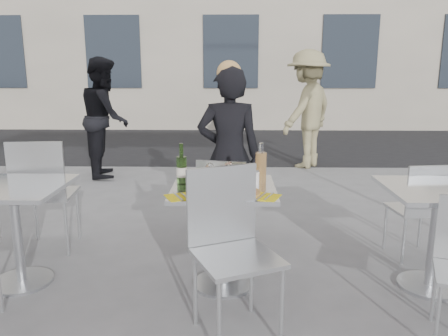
{
  "coord_description": "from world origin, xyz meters",
  "views": [
    {
      "loc": [
        0.06,
        -2.95,
        1.55
      ],
      "look_at": [
        0.0,
        0.15,
        0.85
      ],
      "focal_mm": 35.0,
      "sensor_mm": 36.0,
      "label": 1
    }
  ],
  "objects_px": {
    "carafe": "(261,167)",
    "napkin_right": "(265,196)",
    "main_table": "(224,215)",
    "side_chair_lfar": "(43,187)",
    "side_table_right": "(436,217)",
    "chair_far": "(223,201)",
    "salad_plate": "(227,180)",
    "wine_bottle": "(182,169)",
    "pedestrian_a": "(105,118)",
    "wineglass_red_b": "(244,171)",
    "side_table_left": "(15,214)",
    "woman_diner": "(229,155)",
    "wineglass_white_b": "(229,167)",
    "wineglass_red_a": "(228,173)",
    "chair_near": "(230,236)",
    "pedestrian_b": "(307,109)",
    "napkin_left": "(181,197)",
    "wineglass_white_a": "(210,170)",
    "pizza_near": "(233,192)",
    "side_chair_rfar": "(421,204)",
    "pizza_far": "(234,178)",
    "sugar_shaker": "(255,177)"
  },
  "relations": [
    {
      "from": "side_chair_lfar",
      "to": "pizza_near",
      "type": "xyz_separation_m",
      "value": [
        1.61,
        -0.75,
        0.17
      ]
    },
    {
      "from": "side_chair_rfar",
      "to": "side_chair_lfar",
      "type": "bearing_deg",
      "value": -9.03
    },
    {
      "from": "side_chair_lfar",
      "to": "napkin_left",
      "type": "bearing_deg",
      "value": 141.41
    },
    {
      "from": "chair_near",
      "to": "side_chair_rfar",
      "type": "distance_m",
      "value": 1.84
    },
    {
      "from": "salad_plate",
      "to": "wineglass_red_b",
      "type": "xyz_separation_m",
      "value": [
        0.12,
        -0.02,
        0.07
      ]
    },
    {
      "from": "woman_diner",
      "to": "wineglass_white_a",
      "type": "height_order",
      "value": "woman_diner"
    },
    {
      "from": "wineglass_white_a",
      "to": "sugar_shaker",
      "type": "bearing_deg",
      "value": 3.61
    },
    {
      "from": "wineglass_red_a",
      "to": "side_chair_rfar",
      "type": "bearing_deg",
      "value": 18.06
    },
    {
      "from": "chair_near",
      "to": "salad_plate",
      "type": "distance_m",
      "value": 0.59
    },
    {
      "from": "main_table",
      "to": "wineglass_red_b",
      "type": "bearing_deg",
      "value": 4.34
    },
    {
      "from": "salad_plate",
      "to": "wine_bottle",
      "type": "distance_m",
      "value": 0.33
    },
    {
      "from": "woman_diner",
      "to": "wineglass_red_a",
      "type": "bearing_deg",
      "value": 87.92
    },
    {
      "from": "side_table_right",
      "to": "chair_far",
      "type": "height_order",
      "value": "chair_far"
    },
    {
      "from": "pedestrian_b",
      "to": "salad_plate",
      "type": "height_order",
      "value": "pedestrian_b"
    },
    {
      "from": "side_table_right",
      "to": "wineglass_red_b",
      "type": "distance_m",
      "value": 1.39
    },
    {
      "from": "wine_bottle",
      "to": "wineglass_white_a",
      "type": "distance_m",
      "value": 0.2
    },
    {
      "from": "chair_far",
      "to": "pedestrian_b",
      "type": "distance_m",
      "value": 3.88
    },
    {
      "from": "chair_near",
      "to": "side_table_right",
      "type": "bearing_deg",
      "value": -4.56
    },
    {
      "from": "pizza_far",
      "to": "wineglass_red_a",
      "type": "relative_size",
      "value": 2.16
    },
    {
      "from": "wineglass_red_b",
      "to": "napkin_left",
      "type": "bearing_deg",
      "value": -146.32
    },
    {
      "from": "woman_diner",
      "to": "wineglass_red_b",
      "type": "height_order",
      "value": "woman_diner"
    },
    {
      "from": "side_table_left",
      "to": "side_table_right",
      "type": "relative_size",
      "value": 1.0
    },
    {
      "from": "pizza_near",
      "to": "wine_bottle",
      "type": "height_order",
      "value": "wine_bottle"
    },
    {
      "from": "side_table_left",
      "to": "woman_diner",
      "type": "relative_size",
      "value": 0.47
    },
    {
      "from": "main_table",
      "to": "side_chair_lfar",
      "type": "distance_m",
      "value": 1.64
    },
    {
      "from": "wine_bottle",
      "to": "side_chair_rfar",
      "type": "bearing_deg",
      "value": 12.17
    },
    {
      "from": "side_chair_lfar",
      "to": "sugar_shaker",
      "type": "xyz_separation_m",
      "value": [
        1.76,
        -0.49,
        0.22
      ]
    },
    {
      "from": "wineglass_white_b",
      "to": "side_table_right",
      "type": "bearing_deg",
      "value": -4.97
    },
    {
      "from": "pizza_far",
      "to": "main_table",
      "type": "bearing_deg",
      "value": -111.1
    },
    {
      "from": "pedestrian_a",
      "to": "side_chair_lfar",
      "type": "bearing_deg",
      "value": 172.0
    },
    {
      "from": "napkin_right",
      "to": "carafe",
      "type": "bearing_deg",
      "value": 113.82
    },
    {
      "from": "carafe",
      "to": "napkin_right",
      "type": "relative_size",
      "value": 1.23
    },
    {
      "from": "main_table",
      "to": "sugar_shaker",
      "type": "bearing_deg",
      "value": 19.09
    },
    {
      "from": "chair_near",
      "to": "sugar_shaker",
      "type": "distance_m",
      "value": 0.66
    },
    {
      "from": "wine_bottle",
      "to": "wineglass_red_a",
      "type": "relative_size",
      "value": 1.87
    },
    {
      "from": "carafe",
      "to": "woman_diner",
      "type": "bearing_deg",
      "value": 106.16
    },
    {
      "from": "pizza_far",
      "to": "salad_plate",
      "type": "xyz_separation_m",
      "value": [
        -0.05,
        -0.16,
        0.02
      ]
    },
    {
      "from": "chair_near",
      "to": "wineglass_white_a",
      "type": "bearing_deg",
      "value": 80.06
    },
    {
      "from": "napkin_left",
      "to": "main_table",
      "type": "bearing_deg",
      "value": 19.95
    },
    {
      "from": "napkin_left",
      "to": "napkin_right",
      "type": "xyz_separation_m",
      "value": [
        0.54,
        0.02,
        0.0
      ]
    },
    {
      "from": "side_chair_lfar",
      "to": "woman_diner",
      "type": "bearing_deg",
      "value": -171.61
    },
    {
      "from": "pizza_far",
      "to": "wineglass_white_a",
      "type": "bearing_deg",
      "value": -140.9
    },
    {
      "from": "wine_bottle",
      "to": "salad_plate",
      "type": "bearing_deg",
      "value": -4.8
    },
    {
      "from": "pedestrian_a",
      "to": "wineglass_red_b",
      "type": "bearing_deg",
      "value": -163.6
    },
    {
      "from": "pedestrian_a",
      "to": "carafe",
      "type": "height_order",
      "value": "pedestrian_a"
    },
    {
      "from": "wineglass_red_b",
      "to": "wineglass_red_a",
      "type": "bearing_deg",
      "value": -156.19
    },
    {
      "from": "chair_far",
      "to": "carafe",
      "type": "xyz_separation_m",
      "value": [
        0.28,
        -0.32,
        0.36
      ]
    },
    {
      "from": "side_table_right",
      "to": "pedestrian_b",
      "type": "bearing_deg",
      "value": 93.49
    },
    {
      "from": "side_table_left",
      "to": "side_table_right",
      "type": "xyz_separation_m",
      "value": [
        3.0,
        0.0,
        0.0
      ]
    },
    {
      "from": "side_table_right",
      "to": "wine_bottle",
      "type": "bearing_deg",
      "value": 178.02
    }
  ]
}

